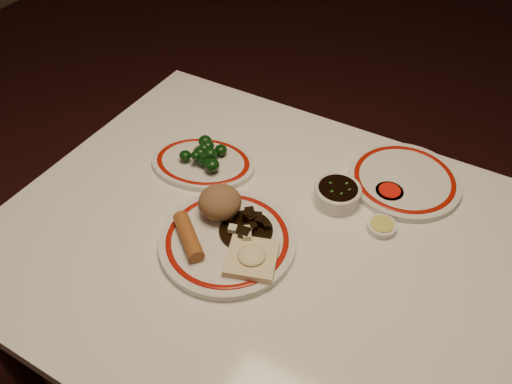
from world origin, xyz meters
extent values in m
cube|color=white|center=(0.00, 0.00, 0.73)|extent=(1.20, 0.90, 0.04)
cylinder|color=black|center=(-0.54, -0.39, 0.35)|extent=(0.06, 0.06, 0.71)
cylinder|color=black|center=(-0.54, 0.39, 0.35)|extent=(0.06, 0.06, 0.71)
cylinder|color=silver|center=(-0.10, -0.06, 0.76)|extent=(0.31, 0.31, 0.02)
torus|color=#931107|center=(-0.10, -0.06, 0.77)|extent=(0.27, 0.27, 0.00)
ellipsoid|color=brown|center=(-0.15, 0.00, 0.80)|extent=(0.09, 0.09, 0.07)
cylinder|color=#A35D28|center=(-0.16, -0.10, 0.78)|extent=(0.11, 0.10, 0.03)
cube|color=beige|center=(-0.02, -0.08, 0.78)|extent=(0.12, 0.12, 0.02)
ellipsoid|color=beige|center=(-0.02, -0.08, 0.79)|extent=(0.06, 0.06, 0.02)
cylinder|color=black|center=(-0.07, -0.02, 0.77)|extent=(0.11, 0.11, 0.00)
cube|color=black|center=(-0.07, -0.02, 0.78)|extent=(0.02, 0.02, 0.01)
cube|color=black|center=(-0.04, 0.01, 0.78)|extent=(0.02, 0.02, 0.02)
cube|color=black|center=(-0.08, 0.00, 0.78)|extent=(0.02, 0.02, 0.02)
cube|color=black|center=(-0.06, -0.01, 0.78)|extent=(0.02, 0.02, 0.02)
cube|color=black|center=(-0.06, 0.01, 0.78)|extent=(0.02, 0.02, 0.02)
cube|color=black|center=(-0.07, 0.02, 0.78)|extent=(0.02, 0.02, 0.02)
cube|color=black|center=(-0.11, -0.02, 0.78)|extent=(0.02, 0.02, 0.01)
cube|color=black|center=(-0.06, -0.04, 0.79)|extent=(0.02, 0.02, 0.02)
cube|color=black|center=(-0.06, -0.02, 0.78)|extent=(0.02, 0.02, 0.01)
cube|color=black|center=(-0.09, 0.02, 0.78)|extent=(0.03, 0.03, 0.02)
cube|color=black|center=(-0.08, 0.01, 0.79)|extent=(0.02, 0.02, 0.02)
cube|color=beige|center=(-0.06, -0.03, 0.78)|extent=(0.02, 0.02, 0.01)
cube|color=beige|center=(-0.06, -0.05, 0.79)|extent=(0.02, 0.02, 0.01)
cube|color=beige|center=(-0.10, -0.04, 0.78)|extent=(0.02, 0.02, 0.01)
cube|color=beige|center=(-0.07, -0.03, 0.78)|extent=(0.02, 0.02, 0.01)
torus|color=#931107|center=(-0.28, 0.12, 0.77)|extent=(0.27, 0.27, 0.00)
cylinder|color=#23471C|center=(-0.26, 0.12, 0.77)|extent=(0.01, 0.01, 0.01)
ellipsoid|color=black|center=(-0.26, 0.12, 0.79)|extent=(0.04, 0.04, 0.03)
cylinder|color=#23471C|center=(-0.29, 0.13, 0.77)|extent=(0.01, 0.01, 0.01)
ellipsoid|color=black|center=(-0.29, 0.13, 0.78)|extent=(0.04, 0.04, 0.03)
cylinder|color=#23471C|center=(-0.31, 0.10, 0.77)|extent=(0.01, 0.01, 0.01)
ellipsoid|color=black|center=(-0.31, 0.10, 0.78)|extent=(0.03, 0.03, 0.02)
cylinder|color=#23471C|center=(-0.24, 0.10, 0.77)|extent=(0.01, 0.01, 0.01)
ellipsoid|color=black|center=(-0.24, 0.10, 0.79)|extent=(0.04, 0.04, 0.03)
cylinder|color=#23471C|center=(-0.25, 0.10, 0.77)|extent=(0.01, 0.01, 0.02)
ellipsoid|color=black|center=(-0.25, 0.10, 0.79)|extent=(0.03, 0.03, 0.02)
cylinder|color=#23471C|center=(-0.26, 0.11, 0.77)|extent=(0.01, 0.01, 0.01)
ellipsoid|color=black|center=(-0.26, 0.11, 0.79)|extent=(0.03, 0.03, 0.02)
cylinder|color=#23471C|center=(-0.25, 0.16, 0.77)|extent=(0.01, 0.01, 0.01)
ellipsoid|color=black|center=(-0.25, 0.16, 0.78)|extent=(0.03, 0.03, 0.02)
cylinder|color=#23471C|center=(-0.27, 0.11, 0.77)|extent=(0.01, 0.01, 0.01)
ellipsoid|color=black|center=(-0.27, 0.11, 0.79)|extent=(0.03, 0.03, 0.02)
cylinder|color=#23471C|center=(-0.26, 0.13, 0.77)|extent=(0.01, 0.01, 0.01)
ellipsoid|color=black|center=(-0.26, 0.13, 0.78)|extent=(0.03, 0.03, 0.02)
cylinder|color=#23471C|center=(-0.28, 0.12, 0.77)|extent=(0.01, 0.01, 0.01)
ellipsoid|color=black|center=(-0.28, 0.12, 0.78)|extent=(0.03, 0.03, 0.02)
cylinder|color=#23471C|center=(-0.30, 0.17, 0.77)|extent=(0.01, 0.01, 0.01)
ellipsoid|color=black|center=(-0.30, 0.17, 0.79)|extent=(0.03, 0.03, 0.03)
cylinder|color=#23471C|center=(-0.26, 0.14, 0.77)|extent=(0.01, 0.01, 0.01)
ellipsoid|color=black|center=(-0.26, 0.14, 0.78)|extent=(0.03, 0.03, 0.02)
ellipsoid|color=black|center=(-0.28, 0.13, 0.80)|extent=(0.03, 0.03, 0.02)
ellipsoid|color=black|center=(-0.27, 0.11, 0.79)|extent=(0.03, 0.03, 0.03)
ellipsoid|color=black|center=(-0.27, 0.14, 0.80)|extent=(0.03, 0.03, 0.02)
ellipsoid|color=black|center=(-0.28, 0.12, 0.80)|extent=(0.03, 0.03, 0.02)
ellipsoid|color=black|center=(-0.25, 0.12, 0.80)|extent=(0.03, 0.03, 0.02)
ellipsoid|color=black|center=(-0.28, 0.10, 0.80)|extent=(0.02, 0.02, 0.02)
ellipsoid|color=black|center=(-0.28, 0.12, 0.79)|extent=(0.03, 0.03, 0.03)
cylinder|color=silver|center=(0.05, 0.17, 0.77)|extent=(0.10, 0.10, 0.04)
cylinder|color=black|center=(0.05, 0.17, 0.79)|extent=(0.09, 0.09, 0.00)
cylinder|color=silver|center=(0.15, 0.25, 0.76)|extent=(0.06, 0.06, 0.02)
cylinder|color=red|center=(0.15, 0.25, 0.77)|extent=(0.05, 0.05, 0.00)
cylinder|color=silver|center=(0.17, 0.14, 0.76)|extent=(0.06, 0.06, 0.02)
cylinder|color=#CCC654|center=(0.17, 0.14, 0.77)|extent=(0.05, 0.05, 0.00)
cylinder|color=silver|center=(0.16, 0.31, 0.76)|extent=(0.30, 0.30, 0.02)
torus|color=#931107|center=(0.16, 0.31, 0.77)|extent=(0.26, 0.26, 0.00)
camera|label=1|loc=(0.29, -0.61, 1.56)|focal=35.00mm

